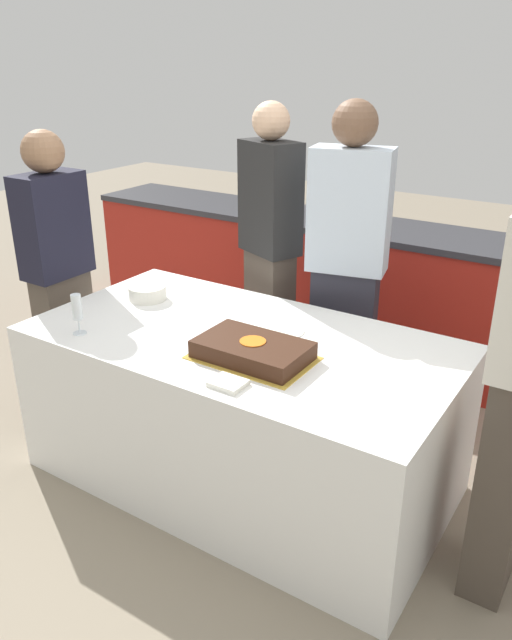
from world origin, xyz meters
TOP-DOWN VIEW (x-y plane):
  - ground_plane at (0.00, 0.00)m, footprint 14.00×14.00m
  - back_counter at (0.00, 1.59)m, footprint 4.40×0.58m
  - dining_table at (0.00, 0.00)m, footprint 1.94×1.02m
  - cake at (0.17, -0.15)m, footprint 0.50×0.32m
  - plate_stack at (-0.66, 0.12)m, footprint 0.19×0.19m
  - wine_glass at (-0.63, -0.37)m, footprint 0.06×0.06m
  - side_plate_near_cake at (0.13, 0.15)m, footprint 0.20×0.20m
  - utensil_pile at (0.21, -0.40)m, footprint 0.13×0.11m
  - person_cutting_cake at (0.17, 0.73)m, footprint 0.43×0.28m
  - person_seated_left at (-1.19, 0.00)m, footprint 0.22×0.35m
  - person_standing_back at (-0.30, 0.73)m, footprint 0.38×0.31m

SIDE VIEW (x-z plane):
  - ground_plane at x=0.00m, z-range 0.00..0.00m
  - dining_table at x=0.00m, z-range 0.00..0.76m
  - back_counter at x=0.00m, z-range 0.00..0.92m
  - side_plate_near_cake at x=0.13m, z-range 0.76..0.77m
  - utensil_pile at x=0.21m, z-range 0.76..0.78m
  - plate_stack at x=-0.66m, z-range 0.76..0.84m
  - cake at x=0.17m, z-range 0.76..0.84m
  - person_seated_left at x=-1.19m, z-range 0.04..1.63m
  - wine_glass at x=-0.63m, z-range 0.79..0.98m
  - person_standing_back at x=-0.30m, z-range 0.04..1.76m
  - person_cutting_cake at x=0.17m, z-range 0.04..1.78m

